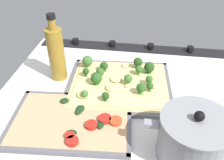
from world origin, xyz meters
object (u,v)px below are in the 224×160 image
baking_tray_front (119,86)px  cooking_pot (193,138)px  broccoli_pizza (119,81)px  baking_tray_back (71,121)px  oil_bottle (56,53)px  veggie_pizza_back (73,120)px

baking_tray_front → cooking_pot: bearing=129.9°
broccoli_pizza → baking_tray_back: broccoli_pizza is taller
broccoli_pizza → baking_tray_back: (11.40, 19.20, -1.59)cm
broccoli_pizza → oil_bottle: oil_bottle is taller
veggie_pizza_back → cooking_pot: (-31.79, 6.16, 4.95)cm
baking_tray_front → broccoli_pizza: size_ratio=1.07×
cooking_pot → oil_bottle: bearing=-32.9°
veggie_pizza_back → cooking_pot: size_ratio=1.40×
broccoli_pizza → cooking_pot: (-21.08, 25.52, 4.04)cm
baking_tray_front → veggie_pizza_back: veggie_pizza_back is taller
baking_tray_front → baking_tray_back: bearing=57.9°
cooking_pot → veggie_pizza_back: bearing=-11.0°
broccoli_pizza → baking_tray_back: size_ratio=0.94×
veggie_pizza_back → baking_tray_front: bearing=-120.4°
baking_tray_front → veggie_pizza_back: size_ratio=1.09×
broccoli_pizza → veggie_pizza_back: broccoli_pizza is taller
baking_tray_front → baking_tray_back: size_ratio=1.01×
veggie_pizza_back → baking_tray_back: bearing=-12.5°
baking_tray_back → oil_bottle: bearing=-64.1°
veggie_pizza_back → cooking_pot: cooking_pot is taller
veggie_pizza_back → cooking_pot: bearing=169.0°
baking_tray_front → broccoli_pizza: (0.27, -0.61, 1.60)cm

